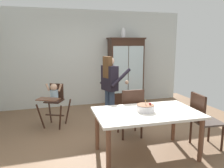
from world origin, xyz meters
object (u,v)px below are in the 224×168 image
adult_person (110,83)px  dining_chair_right_end (202,117)px  birthday_cake (145,108)px  high_chair_with_toddler (54,97)px  dining_table (147,117)px  ceramic_vase (123,33)px  dining_chair_far_side (131,110)px  china_cabinet (126,71)px

adult_person → dining_chair_right_end: size_ratio=1.59×
dining_chair_right_end → birthday_cake: bearing=93.0°
dining_chair_right_end → high_chair_with_toddler: bearing=59.6°
dining_table → ceramic_vase: bearing=77.6°
adult_person → dining_table: 1.39m
ceramic_vase → high_chair_with_toddler: bearing=-147.7°
birthday_cake → dining_chair_far_side: 0.72m
adult_person → ceramic_vase: bearing=-46.8°
china_cabinet → dining_table: china_cabinet is taller
adult_person → dining_chair_far_side: adult_person is taller
ceramic_vase → dining_chair_far_side: ceramic_vase is taller
high_chair_with_toddler → dining_chair_far_side: dining_chair_far_side is taller
china_cabinet → dining_chair_far_side: china_cabinet is taller
ceramic_vase → adult_person: (-0.88, -1.67, -1.09)m
birthday_cake → dining_chair_right_end: bearing=-2.8°
dining_chair_far_side → dining_chair_right_end: size_ratio=1.00×
china_cabinet → adult_person: 1.92m
birthday_cake → dining_chair_far_side: size_ratio=0.29×
adult_person → birthday_cake: size_ratio=5.47×
high_chair_with_toddler → adult_person: size_ratio=0.62×
high_chair_with_toddler → adult_person: (1.14, -0.39, 0.31)m
dining_table → dining_chair_right_end: size_ratio=1.73×
high_chair_with_toddler → dining_table: (1.36, -1.73, 0.00)m
ceramic_vase → dining_table: 3.38m
birthday_cake → dining_chair_right_end: dining_chair_right_end is taller
dining_table → high_chair_with_toddler: bearing=128.2°
china_cabinet → dining_chair_right_end: 3.07m
ceramic_vase → dining_table: ceramic_vase is taller
china_cabinet → ceramic_vase: bearing=177.5°
dining_chair_far_side → dining_chair_right_end: same height
ceramic_vase → birthday_cake: 3.30m
birthday_cake → dining_chair_right_end: (1.05, -0.05, -0.24)m
ceramic_vase → dining_table: size_ratio=0.16×
birthday_cake → ceramic_vase: bearing=77.3°
ceramic_vase → adult_person: 2.18m
china_cabinet → dining_chair_right_end: china_cabinet is taller
high_chair_with_toddler → dining_chair_right_end: dining_chair_right_end is taller
high_chair_with_toddler → birthday_cake: size_ratio=3.39×
adult_person → dining_chair_far_side: 0.79m
ceramic_vase → high_chair_with_toddler: size_ratio=0.28×
birthday_cake → dining_chair_far_side: dining_chair_far_side is taller
adult_person → china_cabinet: bearing=-49.1°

